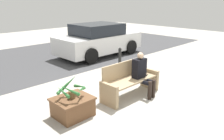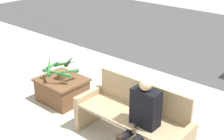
% 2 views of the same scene
% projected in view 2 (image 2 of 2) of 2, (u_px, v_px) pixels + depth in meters
% --- Properties ---
extents(bench, '(1.75, 0.59, 0.91)m').
position_uv_depth(bench, '(133.00, 117.00, 4.47)').
color(bench, tan).
rests_on(bench, ground_plane).
extents(person_seated, '(0.38, 0.59, 1.17)m').
position_uv_depth(person_seated, '(141.00, 117.00, 4.08)').
color(person_seated, black).
rests_on(person_seated, ground_plane).
extents(planter_box, '(0.82, 0.72, 0.44)m').
position_uv_depth(planter_box, '(62.00, 89.00, 5.69)').
color(planter_box, brown).
rests_on(planter_box, ground_plane).
extents(potted_plant, '(0.65, 0.67, 0.48)m').
position_uv_depth(potted_plant, '(61.00, 68.00, 5.53)').
color(potted_plant, brown).
rests_on(potted_plant, planter_box).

